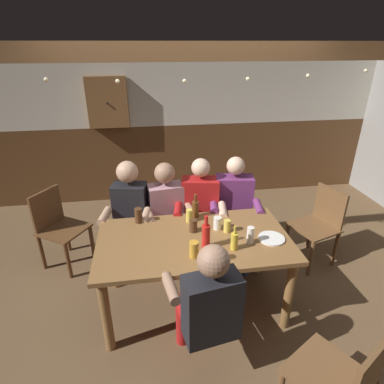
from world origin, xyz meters
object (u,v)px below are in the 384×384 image
(chair_empty_near_right, at_px, (58,226))
(pint_glass_3, at_px, (217,223))
(chair_empty_far_end, at_px, (341,382))
(pint_glass_5, at_px, (193,226))
(person_4, at_px, (207,304))
(person_1, at_px, (168,212))
(plate_0, at_px, (271,238))
(pint_glass_7, at_px, (217,255))
(chair_empty_near_left, at_px, (319,224))
(pint_glass_0, at_px, (194,249))
(pint_glass_1, at_px, (139,215))
(person_2, at_px, (200,208))
(bottle_1, at_px, (195,209))
(bottle_0, at_px, (234,241))
(wall_dart_cabinet, at_px, (108,102))
(pint_glass_2, at_px, (227,226))
(person_3, at_px, (234,207))
(bottle_2, at_px, (206,235))
(dining_table, at_px, (194,249))
(pint_glass_6, at_px, (250,235))
(pint_glass_4, at_px, (189,216))
(person_0, at_px, (129,213))

(chair_empty_near_right, xyz_separation_m, pint_glass_3, (1.62, -0.76, 0.34))
(chair_empty_far_end, relative_size, pint_glass_5, 7.35)
(person_4, bearing_deg, person_1, 87.29)
(plate_0, relative_size, pint_glass_7, 1.95)
(chair_empty_near_left, distance_m, pint_glass_0, 1.75)
(plate_0, bearing_deg, pint_glass_1, 157.84)
(person_2, bearing_deg, chair_empty_near_left, -178.02)
(bottle_1, height_order, pint_glass_5, bottle_1)
(bottle_0, distance_m, wall_dart_cabinet, 2.91)
(pint_glass_7, bearing_deg, pint_glass_2, 65.38)
(person_3, distance_m, pint_glass_1, 1.09)
(pint_glass_7, bearing_deg, bottle_2, 104.99)
(dining_table, distance_m, person_2, 0.72)
(bottle_2, bearing_deg, person_3, 59.73)
(person_1, bearing_deg, chair_empty_near_right, -18.01)
(person_3, distance_m, wall_dart_cabinet, 2.38)
(plate_0, bearing_deg, pint_glass_6, -172.30)
(bottle_0, height_order, pint_glass_1, bottle_0)
(bottle_1, bearing_deg, wall_dart_cabinet, 114.96)
(bottle_2, xyz_separation_m, pint_glass_1, (-0.55, 0.50, -0.04))
(person_4, bearing_deg, person_3, 57.55)
(pint_glass_7, bearing_deg, pint_glass_1, 131.20)
(plate_0, height_order, pint_glass_0, pint_glass_0)
(person_4, relative_size, chair_empty_far_end, 1.37)
(person_4, xyz_separation_m, chair_empty_near_right, (-1.37, 1.56, -0.18))
(person_2, distance_m, wall_dart_cabinet, 2.16)
(pint_glass_3, relative_size, pint_glass_7, 1.01)
(pint_glass_2, bearing_deg, wall_dart_cabinet, 116.84)
(bottle_2, xyz_separation_m, pint_glass_4, (-0.08, 0.44, -0.05))
(person_1, relative_size, bottle_0, 5.44)
(dining_table, xyz_separation_m, person_1, (-0.18, 0.69, 0.01))
(pint_glass_3, bearing_deg, pint_glass_0, -126.10)
(person_3, height_order, pint_glass_4, person_3)
(plate_0, xyz_separation_m, bottle_0, (-0.37, -0.09, 0.07))
(person_1, height_order, chair_empty_near_left, person_1)
(person_0, height_order, bottle_1, person_0)
(chair_empty_far_end, bearing_deg, bottle_1, 81.55)
(dining_table, relative_size, pint_glass_6, 10.81)
(pint_glass_7, bearing_deg, pint_glass_3, 76.84)
(person_0, relative_size, person_3, 1.01)
(pint_glass_1, bearing_deg, plate_0, -22.16)
(chair_empty_near_right, distance_m, pint_glass_3, 1.82)
(chair_empty_far_end, distance_m, pint_glass_0, 1.27)
(person_2, height_order, plate_0, person_2)
(bottle_0, bearing_deg, person_0, 134.86)
(chair_empty_near_right, bearing_deg, plate_0, 96.87)
(person_0, xyz_separation_m, person_4, (0.57, -1.36, -0.03))
(person_2, distance_m, pint_glass_4, 0.46)
(chair_empty_near_right, distance_m, bottle_0, 2.04)
(pint_glass_7, bearing_deg, pint_glass_6, 30.69)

